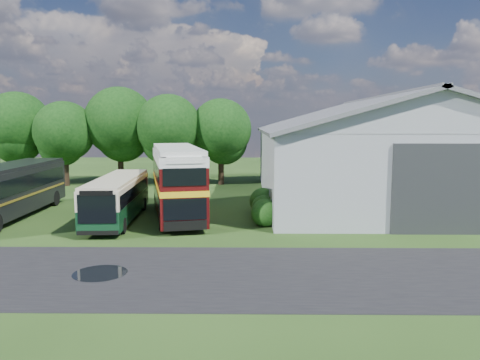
{
  "coord_description": "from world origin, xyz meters",
  "views": [
    {
      "loc": [
        4.44,
        -21.37,
        6.14
      ],
      "look_at": [
        4.08,
        8.0,
        2.5
      ],
      "focal_mm": 35.0,
      "sensor_mm": 36.0,
      "label": 1
    }
  ],
  "objects_px": {
    "bus_green_single": "(118,198)",
    "bus_dark_single": "(9,190)",
    "bus_maroon_double": "(177,182)",
    "storage_shed": "(378,147)"
  },
  "relations": [
    {
      "from": "storage_shed",
      "to": "bus_maroon_double",
      "type": "xyz_separation_m",
      "value": [
        -15.0,
        -7.48,
        -1.88
      ]
    },
    {
      "from": "storage_shed",
      "to": "bus_green_single",
      "type": "distance_m",
      "value": 20.65
    },
    {
      "from": "bus_maroon_double",
      "to": "bus_green_single",
      "type": "bearing_deg",
      "value": -174.26
    },
    {
      "from": "storage_shed",
      "to": "bus_maroon_double",
      "type": "distance_m",
      "value": 16.87
    },
    {
      "from": "storage_shed",
      "to": "bus_dark_single",
      "type": "xyz_separation_m",
      "value": [
        -25.79,
        -7.85,
        -2.35
      ]
    },
    {
      "from": "bus_green_single",
      "to": "bus_dark_single",
      "type": "distance_m",
      "value": 7.3
    },
    {
      "from": "bus_green_single",
      "to": "bus_maroon_double",
      "type": "xyz_separation_m",
      "value": [
        3.54,
        1.2,
        0.83
      ]
    },
    {
      "from": "bus_green_single",
      "to": "bus_dark_single",
      "type": "bearing_deg",
      "value": 170.4
    },
    {
      "from": "bus_green_single",
      "to": "bus_maroon_double",
      "type": "relative_size",
      "value": 0.91
    },
    {
      "from": "bus_green_single",
      "to": "bus_dark_single",
      "type": "xyz_separation_m",
      "value": [
        -7.25,
        0.83,
        0.36
      ]
    }
  ]
}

